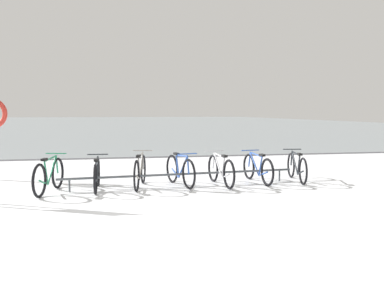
{
  "coord_description": "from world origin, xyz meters",
  "views": [
    {
      "loc": [
        -0.34,
        -5.89,
        1.71
      ],
      "look_at": [
        1.96,
        5.46,
        0.83
      ],
      "focal_mm": 40.53,
      "sensor_mm": 36.0,
      "label": 1
    }
  ],
  "objects": [
    {
      "name": "bicycle_5",
      "position": [
        3.25,
        3.89,
        0.34
      ],
      "size": [
        0.46,
        1.68,
        0.75
      ],
      "color": "black",
      "rests_on": "ground"
    },
    {
      "name": "bicycle_3",
      "position": [
        1.34,
        3.78,
        0.35
      ],
      "size": [
        0.53,
        1.6,
        0.78
      ],
      "color": "black",
      "rests_on": "ground"
    },
    {
      "name": "bicycle_4",
      "position": [
        2.27,
        3.67,
        0.35
      ],
      "size": [
        0.46,
        1.7,
        0.77
      ],
      "color": "black",
      "rests_on": "ground"
    },
    {
      "name": "ground",
      "position": [
        0.0,
        53.9,
        -0.04
      ],
      "size": [
        80.0,
        132.0,
        0.08
      ],
      "color": "white"
    },
    {
      "name": "bike_rack",
      "position": [
        1.38,
        3.71,
        0.27
      ],
      "size": [
        5.46,
        0.57,
        0.31
      ],
      "color": "#4C5156",
      "rests_on": "ground"
    },
    {
      "name": "bicycle_6",
      "position": [
        4.25,
        3.89,
        0.34
      ],
      "size": [
        0.48,
        1.72,
        0.75
      ],
      "color": "black",
      "rests_on": "ground"
    },
    {
      "name": "bicycle_1",
      "position": [
        -0.51,
        3.61,
        0.34
      ],
      "size": [
        0.46,
        1.68,
        0.75
      ],
      "color": "black",
      "rests_on": "ground"
    },
    {
      "name": "bicycle_0",
      "position": [
        -1.48,
        3.48,
        0.36
      ],
      "size": [
        0.56,
        1.69,
        0.8
      ],
      "color": "black",
      "rests_on": "ground"
    },
    {
      "name": "bicycle_2",
      "position": [
        0.43,
        3.76,
        0.36
      ],
      "size": [
        0.54,
        1.73,
        0.8
      ],
      "color": "black",
      "rests_on": "ground"
    }
  ]
}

